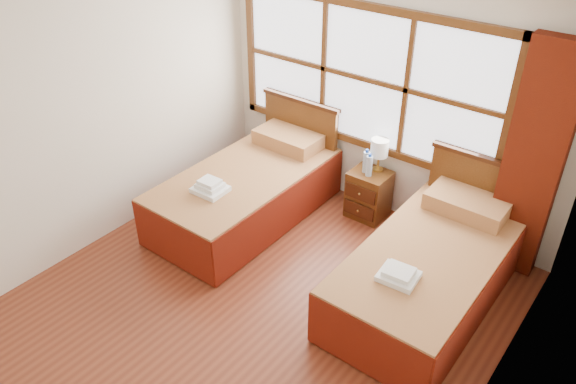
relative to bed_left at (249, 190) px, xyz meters
The scene contains 15 objects.
floor 1.60m from the bed_left, 49.74° to the right, with size 4.50×4.50×0.00m, color brown.
ceiling 2.76m from the bed_left, 49.74° to the right, with size 4.50×4.50×0.00m, color white.
wall_back 1.75m from the bed_left, 46.14° to the left, with size 4.00×4.00×0.00m, color silver.
wall_left 1.83m from the bed_left, 129.54° to the right, with size 4.50×4.50×0.00m, color silver.
wall_right 3.38m from the bed_left, 21.65° to the right, with size 4.50×4.50×0.00m, color silver.
window 1.73m from the bed_left, 53.09° to the left, with size 3.16×0.06×1.56m.
curtain 2.89m from the bed_left, 19.28° to the left, with size 0.50×0.16×2.30m, color #591708.
bed_left is the anchor object (origin of this frame).
bed_right 2.18m from the bed_left, ahead, with size 1.11×2.14×1.08m.
nightstand 1.33m from the bed_left, 37.05° to the left, with size 0.42×0.41×0.56m.
towels_left 0.64m from the bed_left, 92.71° to the right, with size 0.34×0.30×0.14m.
towels_right 2.21m from the bed_left, 14.81° to the right, with size 0.34×0.30×0.09m.
lamp 1.49m from the bed_left, 39.59° to the left, with size 0.19×0.19×0.37m.
bottle_near 1.32m from the bed_left, 38.21° to the left, with size 0.07×0.07×0.27m.
bottle_far 1.34m from the bed_left, 34.75° to the left, with size 0.07×0.07×0.27m.
Camera 1 is at (2.52, -2.69, 3.69)m, focal length 35.00 mm.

